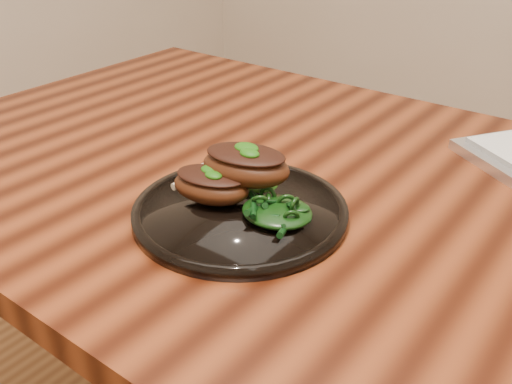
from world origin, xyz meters
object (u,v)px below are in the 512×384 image
plate (240,211)px  greens_heap (277,207)px  desk (399,264)px  lamb_chop_front (211,184)px

plate → greens_heap: 0.06m
desk → plate: (-0.16, -0.14, 0.09)m
plate → greens_heap: bearing=5.2°
plate → greens_heap: (0.05, 0.00, 0.02)m
greens_heap → plate: bearing=-174.8°
desk → lamb_chop_front: lamb_chop_front is taller
lamb_chop_front → greens_heap: size_ratio=1.28×
desk → lamb_chop_front: size_ratio=14.43×
desk → greens_heap: bearing=-128.2°
desk → greens_heap: 0.20m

